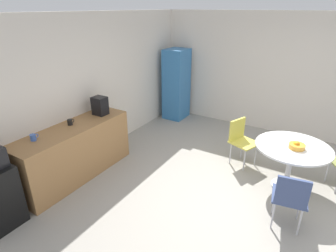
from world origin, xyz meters
The scene contains 13 objects.
ground_plane centered at (0.00, 0.00, 0.00)m, with size 6.00×6.00×0.00m, color #9E998E.
wall_back centered at (0.00, 3.00, 1.30)m, with size 6.00×0.10×2.60m, color silver.
wall_side_right centered at (3.00, 0.00, 1.30)m, with size 0.10×6.00×2.60m, color silver.
counter_block centered at (-0.68, 2.65, 0.45)m, with size 2.03×0.60×0.90m, color #9E7042.
locker_cabinet centered at (2.55, 2.55, 0.87)m, with size 0.60×0.50×1.73m, color #3372B2.
round_table centered at (0.80, -0.47, 0.60)m, with size 1.10×1.10×0.74m.
chair_yellow centered at (1.16, 0.43, 0.52)m, with size 0.55×0.55×0.83m.
chair_navy centered at (-0.15, -0.62, 0.52)m, with size 0.48×0.48×0.83m.
fruit_bowl centered at (0.75, -0.52, 0.79)m, with size 0.23×0.23×0.11m.
mug_white centered at (-1.28, 2.74, 0.95)m, with size 0.13×0.08×0.09m.
mug_green centered at (-0.62, 2.73, 0.95)m, with size 0.13×0.08×0.09m.
mug_red centered at (0.04, 2.72, 0.95)m, with size 0.13×0.08×0.09m.
coffee_maker centered at (-0.01, 2.65, 1.06)m, with size 0.20×0.24×0.32m, color black.
Camera 1 is at (-3.28, -0.74, 2.67)m, focal length 29.20 mm.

